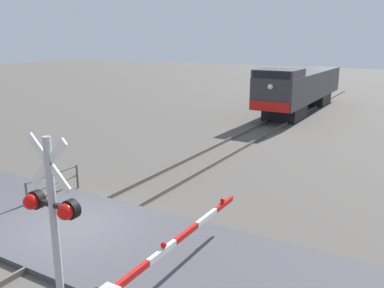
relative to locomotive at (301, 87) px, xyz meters
The scene contains 8 objects.
ground_plane 24.57m from the locomotive, 90.00° to the right, with size 160.00×160.00×0.00m, color #514C47.
rail_track_left 24.57m from the locomotive, 91.68° to the right, with size 0.08×80.00×0.15m, color #59544C.
rail_track_right 24.57m from the locomotive, 88.32° to the right, with size 0.08×80.00×0.15m, color #59544C.
road_surface 24.56m from the locomotive, 90.00° to the right, with size 36.00×4.52×0.15m, color #47474C.
locomotive is the anchor object (origin of this frame).
crossing_signal 28.33m from the locomotive, 82.79° to the right, with size 1.18×0.33×4.14m.
crossing_gate 27.00m from the locomotive, 81.17° to the right, with size 0.36×6.03×1.23m.
guard_railing 23.10m from the locomotive, 96.36° to the right, with size 0.08×2.41×0.95m.
Camera 1 is at (8.87, -7.96, 5.66)m, focal length 37.99 mm.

